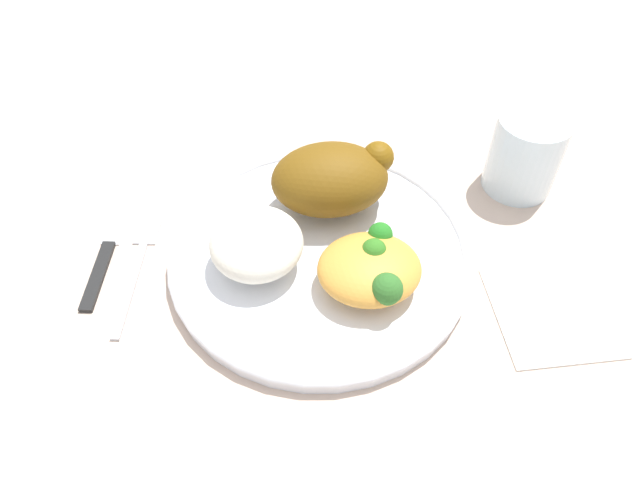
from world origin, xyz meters
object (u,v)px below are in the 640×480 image
object	(u,v)px
plate	(320,253)
roasted_chicken	(332,178)
knife	(109,244)
napkin	(551,311)
rice_pile	(256,243)
water_glass	(525,154)
mac_cheese_with_broccoli	(371,268)
fork	(137,265)

from	to	relation	value
plate	roasted_chicken	distance (m)	0.07
knife	napkin	distance (m)	0.41
rice_pile	plate	bearing A→B (deg)	9.14
roasted_chicken	water_glass	size ratio (longest dim) A/B	1.41
mac_cheese_with_broccoli	knife	size ratio (longest dim) A/B	0.48
plate	napkin	xyz separation A→B (m)	(0.20, -0.08, -0.01)
roasted_chicken	mac_cheese_with_broccoli	bearing A→B (deg)	-77.67
napkin	plate	bearing A→B (deg)	157.41
rice_pile	mac_cheese_with_broccoli	bearing A→B (deg)	-19.67
knife	water_glass	size ratio (longest dim) A/B	2.26
knife	water_glass	bearing A→B (deg)	6.11
plate	water_glass	size ratio (longest dim) A/B	3.35
rice_pile	napkin	bearing A→B (deg)	-15.93
mac_cheese_with_broccoli	knife	xyz separation A→B (m)	(-0.24, 0.08, -0.03)
rice_pile	fork	bearing A→B (deg)	171.43
water_glass	napkin	size ratio (longest dim) A/B	0.80
fork	knife	size ratio (longest dim) A/B	0.75
fork	mac_cheese_with_broccoli	bearing A→B (deg)	-13.79
plate	mac_cheese_with_broccoli	bearing A→B (deg)	-48.06
fork	knife	world-z (taller)	knife
napkin	mac_cheese_with_broccoli	bearing A→B (deg)	166.44
plate	rice_pile	xyz separation A→B (m)	(-0.06, -0.01, 0.03)
water_glass	rice_pile	bearing A→B (deg)	-161.65
rice_pile	water_glass	distance (m)	0.29
knife	mac_cheese_with_broccoli	bearing A→B (deg)	-18.59
roasted_chicken	water_glass	world-z (taller)	water_glass
rice_pile	mac_cheese_with_broccoli	world-z (taller)	rice_pile
roasted_chicken	napkin	distance (m)	0.23
plate	mac_cheese_with_broccoli	xyz separation A→B (m)	(0.04, -0.04, 0.03)
rice_pile	knife	bearing A→B (deg)	162.14
mac_cheese_with_broccoli	water_glass	xyz separation A→B (m)	(0.18, 0.13, 0.01)
roasted_chicken	plate	bearing A→B (deg)	-107.06
rice_pile	water_glass	xyz separation A→B (m)	(0.27, 0.09, 0.00)
mac_cheese_with_broccoli	water_glass	bearing A→B (deg)	35.22
knife	roasted_chicken	bearing A→B (deg)	5.11
plate	water_glass	xyz separation A→B (m)	(0.22, 0.08, 0.03)
knife	napkin	xyz separation A→B (m)	(0.40, -0.12, -0.00)
rice_pile	mac_cheese_with_broccoli	size ratio (longest dim) A/B	0.92
plate	napkin	bearing A→B (deg)	-22.59
roasted_chicken	mac_cheese_with_broccoli	distance (m)	0.10
mac_cheese_with_broccoli	plate	bearing A→B (deg)	131.94
water_glass	knife	bearing A→B (deg)	-173.89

